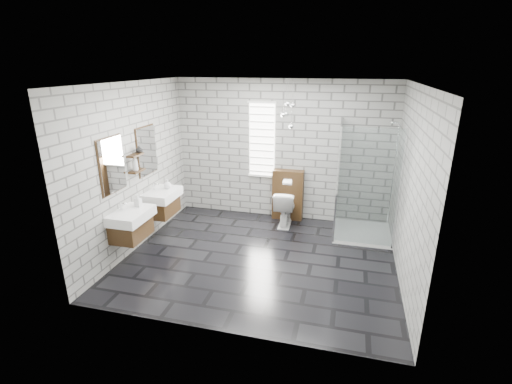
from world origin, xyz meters
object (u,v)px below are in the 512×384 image
at_px(shower_enclosure, 358,211).
at_px(vanity_left, 129,216).
at_px(toilet, 285,207).
at_px(cistern_panel, 288,195).
at_px(vanity_right, 160,195).

bearing_deg(shower_enclosure, vanity_left, -152.60).
relative_size(vanity_left, toilet, 2.27).
bearing_deg(toilet, cistern_panel, -92.63).
bearing_deg(vanity_right, cistern_panel, 32.37).
xyz_separation_m(cistern_panel, shower_enclosure, (1.35, -0.52, 0.00)).
xyz_separation_m(vanity_right, toilet, (2.06, 1.00, -0.41)).
height_order(vanity_right, cistern_panel, vanity_right).
distance_m(shower_enclosure, toilet, 1.38).
relative_size(vanity_left, vanity_right, 1.00).
xyz_separation_m(vanity_left, cistern_panel, (2.06, 2.28, -0.26)).
bearing_deg(cistern_panel, toilet, -90.00).
bearing_deg(vanity_right, shower_enclosure, 13.01).
bearing_deg(vanity_right, toilet, 25.94).
relative_size(shower_enclosure, toilet, 2.93).
distance_m(cistern_panel, toilet, 0.34).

